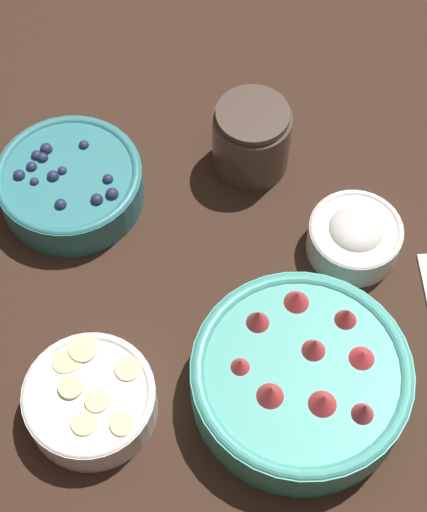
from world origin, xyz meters
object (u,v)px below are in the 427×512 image
at_px(bowl_strawberries, 301,377).
at_px(bowl_cream, 355,236).
at_px(bowl_blueberries, 70,182).
at_px(jar_chocolate, 251,140).
at_px(bowl_bananas, 90,399).

height_order(bowl_strawberries, bowl_cream, bowl_strawberries).
relative_size(bowl_strawberries, bowl_blueberries, 1.32).
bearing_deg(bowl_blueberries, jar_chocolate, -4.20).
relative_size(bowl_blueberries, bowl_bananas, 1.27).
relative_size(bowl_cream, jar_chocolate, 1.14).
relative_size(bowl_blueberries, jar_chocolate, 1.83).
bearing_deg(jar_chocolate, bowl_cream, -65.40).
distance_m(bowl_strawberries, bowl_bananas, 0.23).
bearing_deg(bowl_cream, bowl_blueberries, 149.52).
bearing_deg(bowl_bananas, bowl_cream, 16.40).
bearing_deg(bowl_strawberries, jar_chocolate, 80.31).
bearing_deg(bowl_blueberries, bowl_cream, -30.48).
bearing_deg(jar_chocolate, bowl_blueberries, 175.80).
xyz_separation_m(bowl_cream, jar_chocolate, (-0.07, 0.16, 0.02)).
bearing_deg(bowl_strawberries, bowl_blueberries, 118.04).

